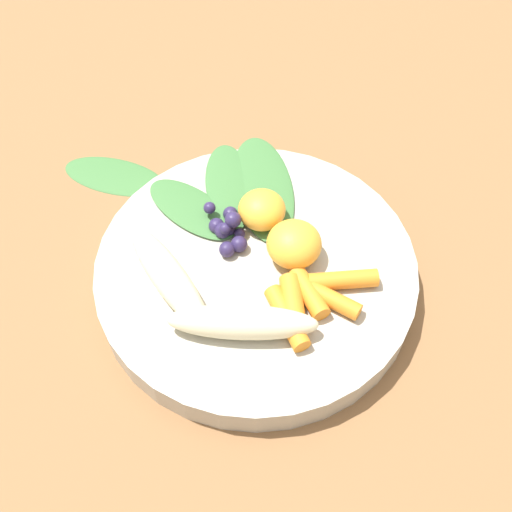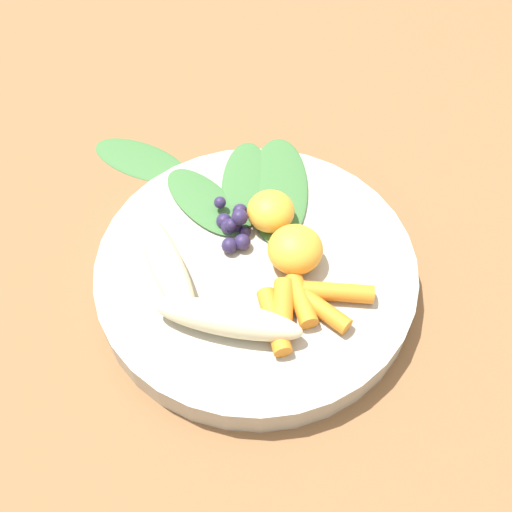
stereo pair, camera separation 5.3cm
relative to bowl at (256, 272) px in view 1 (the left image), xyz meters
name	(u,v)px [view 1 (the left image)]	position (x,y,z in m)	size (l,w,h in m)	color
ground_plane	(256,282)	(0.00, 0.00, -0.01)	(2.40, 2.40, 0.00)	brown
bowl	(256,272)	(0.00, 0.00, 0.00)	(0.28, 0.28, 0.03)	#B2AD9E
banana_peeled_left	(242,322)	(-0.04, 0.05, 0.03)	(0.12, 0.03, 0.03)	beige
banana_peeled_right	(168,276)	(0.03, 0.07, 0.03)	(0.12, 0.03, 0.03)	beige
orange_segment_near	(262,210)	(0.03, -0.04, 0.03)	(0.04, 0.04, 0.03)	#F4A833
orange_segment_far	(294,244)	(-0.02, -0.03, 0.03)	(0.05, 0.05, 0.04)	#F4A833
carrot_front	(287,318)	(-0.06, 0.02, 0.02)	(0.02, 0.02, 0.06)	orange
carrot_mid_left	(293,302)	(-0.05, 0.01, 0.02)	(0.02, 0.02, 0.05)	orange
carrot_mid_right	(309,293)	(-0.06, -0.01, 0.02)	(0.02, 0.02, 0.05)	orange
carrot_rear	(325,296)	(-0.07, -0.01, 0.02)	(0.01, 0.01, 0.06)	orange
carrot_small	(343,280)	(-0.07, -0.04, 0.02)	(0.02, 0.02, 0.06)	orange
blueberry_pile	(229,228)	(0.04, 0.00, 0.02)	(0.06, 0.05, 0.03)	#2D234C
kale_leaf_left	(263,187)	(0.06, -0.07, 0.02)	(0.13, 0.06, 0.01)	#3D7038
kale_leaf_right	(229,186)	(0.08, -0.04, 0.02)	(0.11, 0.04, 0.01)	#3D7038
kale_leaf_rear	(191,210)	(0.08, 0.00, 0.02)	(0.10, 0.04, 0.01)	#3D7038
kale_leaf_stray	(114,175)	(0.20, 0.01, -0.01)	(0.11, 0.05, 0.01)	#3D7038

